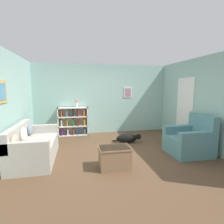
{
  "coord_description": "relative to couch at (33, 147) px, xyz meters",
  "views": [
    {
      "loc": [
        -0.99,
        -4.37,
        1.73
      ],
      "look_at": [
        0.0,
        0.4,
        1.05
      ],
      "focal_mm": 28.0,
      "sensor_mm": 36.0,
      "label": 1
    }
  ],
  "objects": [
    {
      "name": "ground_plane",
      "position": [
        2.03,
        0.04,
        -0.32
      ],
      "size": [
        14.0,
        14.0,
        0.0
      ],
      "primitive_type": "plane",
      "color": "brown"
    },
    {
      "name": "wall_back",
      "position": [
        2.03,
        2.29,
        0.98
      ],
      "size": [
        5.6,
        0.13,
        2.6
      ],
      "color": "#93BCB2",
      "rests_on": "ground_plane"
    },
    {
      "name": "wall_left",
      "position": [
        -0.52,
        0.04,
        0.98
      ],
      "size": [
        0.13,
        5.0,
        2.6
      ],
      "color": "#93BCB2",
      "rests_on": "ground_plane"
    },
    {
      "name": "wall_right",
      "position": [
        4.58,
        0.06,
        0.97
      ],
      "size": [
        0.16,
        5.0,
        2.6
      ],
      "color": "#93BCB2",
      "rests_on": "ground_plane"
    },
    {
      "name": "couch",
      "position": [
        0.0,
        0.0,
        0.0
      ],
      "size": [
        0.89,
        1.75,
        0.86
      ],
      "color": "#ADA89E",
      "rests_on": "ground_plane"
    },
    {
      "name": "bookshelf",
      "position": [
        0.92,
        2.08,
        0.18
      ],
      "size": [
        1.07,
        0.32,
        1.03
      ],
      "color": "silver",
      "rests_on": "ground_plane"
    },
    {
      "name": "recliner_chair",
      "position": [
        3.95,
        -0.41,
        0.03
      ],
      "size": [
        0.99,
        0.93,
        1.03
      ],
      "color": "slate",
      "rests_on": "ground_plane"
    },
    {
      "name": "coffee_table",
      "position": [
        1.83,
        -0.8,
        -0.08
      ],
      "size": [
        0.68,
        0.48,
        0.46
      ],
      "color": "#846647",
      "rests_on": "ground_plane"
    },
    {
      "name": "dog",
      "position": [
        2.62,
        0.81,
        -0.18
      ],
      "size": [
        0.97,
        0.26,
        0.29
      ],
      "color": "black",
      "rests_on": "ground_plane"
    },
    {
      "name": "vase",
      "position": [
        1.06,
        2.06,
        0.87
      ],
      "size": [
        0.11,
        0.11,
        0.28
      ],
      "color": "silver",
      "rests_on": "bookshelf"
    }
  ]
}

